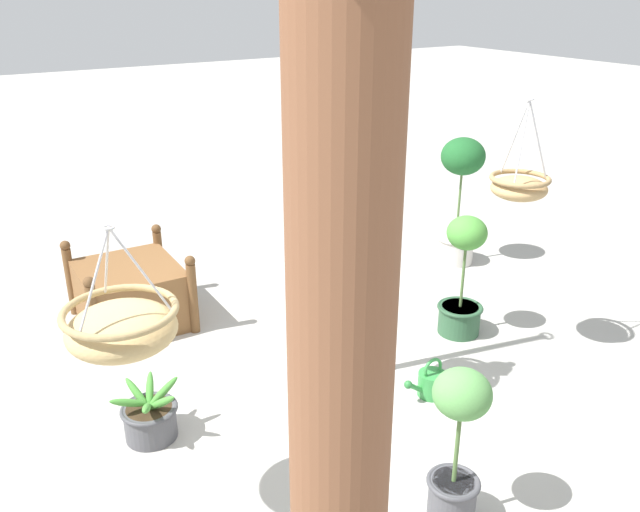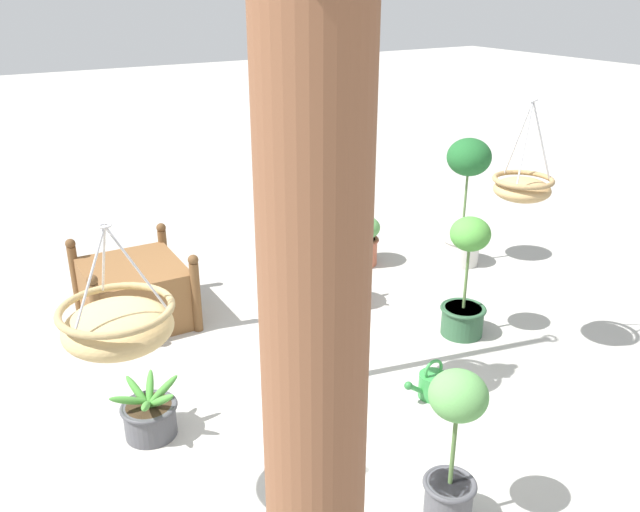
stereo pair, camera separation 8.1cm
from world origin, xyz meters
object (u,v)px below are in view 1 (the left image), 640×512
(potted_plant_tall_leafy, at_px, (355,238))
(watering_can, at_px, (431,383))
(hanging_basket_right_low, at_px, (122,327))
(hanging_basket_left_high, at_px, (519,186))
(potted_plant_fern_front, at_px, (341,286))
(potted_plant_small_succulent, at_px, (460,193))
(potted_plant_flowering_red, at_px, (150,417))
(display_pole_central, at_px, (328,278))
(potted_plant_trailing_ivy, at_px, (457,444))
(hanging_basket_with_teddy, at_px, (329,208))
(teddy_bear, at_px, (332,175))
(wooden_planter_box, at_px, (131,293))
(potted_plant_conical_shrub, at_px, (463,281))

(potted_plant_tall_leafy, relative_size, watering_can, 1.62)
(hanging_basket_right_low, xyz_separation_m, watering_can, (-2.13, -0.13, -1.14))
(hanging_basket_left_high, height_order, potted_plant_fern_front, hanging_basket_left_high)
(potted_plant_tall_leafy, xyz_separation_m, potted_plant_small_succulent, (-0.92, 0.53, 0.48))
(potted_plant_flowering_red, relative_size, watering_can, 1.38)
(display_pole_central, relative_size, potted_plant_trailing_ivy, 2.78)
(hanging_basket_with_teddy, xyz_separation_m, teddy_bear, (0.00, 0.02, 0.22))
(hanging_basket_left_high, bearing_deg, potted_plant_flowering_red, -9.42)
(hanging_basket_left_high, relative_size, potted_plant_flowering_red, 1.51)
(hanging_basket_with_teddy, bearing_deg, potted_plant_trailing_ivy, 90.13)
(hanging_basket_left_high, xyz_separation_m, potted_plant_fern_front, (0.60, -1.40, -1.21))
(display_pole_central, relative_size, potted_plant_small_succulent, 1.99)
(watering_can, bearing_deg, potted_plant_fern_front, -99.69)
(hanging_basket_right_low, height_order, wooden_planter_box, hanging_basket_right_low)
(teddy_bear, relative_size, potted_plant_small_succulent, 0.39)
(hanging_basket_with_teddy, relative_size, hanging_basket_right_low, 1.01)
(potted_plant_flowering_red, distance_m, potted_plant_trailing_ivy, 1.99)
(teddy_bear, distance_m, watering_can, 1.74)
(hanging_basket_left_high, distance_m, potted_plant_trailing_ivy, 2.10)
(potted_plant_flowering_red, xyz_separation_m, potted_plant_conical_shrub, (-2.66, 0.03, 0.33))
(teddy_bear, distance_m, hanging_basket_left_high, 1.57)
(potted_plant_fern_front, bearing_deg, teddy_bear, 53.65)
(display_pole_central, xyz_separation_m, potted_plant_tall_leafy, (-1.44, -1.72, -0.56))
(hanging_basket_with_teddy, height_order, potted_plant_small_succulent, hanging_basket_with_teddy)
(potted_plant_tall_leafy, distance_m, potted_plant_trailing_ivy, 3.61)
(hanging_basket_left_high, height_order, potted_plant_flowering_red, hanging_basket_left_high)
(potted_plant_small_succulent, relative_size, potted_plant_conical_shrub, 1.28)
(potted_plant_flowering_red, bearing_deg, display_pole_central, 177.17)
(potted_plant_small_succulent, relative_size, potted_plant_trailing_ivy, 1.40)
(hanging_basket_with_teddy, height_order, hanging_basket_right_low, hanging_basket_with_teddy)
(teddy_bear, bearing_deg, potted_plant_conical_shrub, -168.16)
(display_pole_central, xyz_separation_m, wooden_planter_box, (0.94, -1.68, -0.56))
(watering_can, bearing_deg, potted_plant_small_succulent, -136.48)
(potted_plant_fern_front, bearing_deg, potted_plant_trailing_ivy, 69.42)
(wooden_planter_box, relative_size, potted_plant_trailing_ivy, 1.03)
(hanging_basket_left_high, relative_size, potted_plant_fern_front, 1.66)
(potted_plant_small_succulent, height_order, watering_can, potted_plant_small_succulent)
(potted_plant_fern_front, bearing_deg, watering_can, 80.31)
(wooden_planter_box, distance_m, potted_plant_conical_shrub, 2.82)
(potted_plant_tall_leafy, relative_size, potted_plant_trailing_ivy, 0.60)
(teddy_bear, relative_size, potted_plant_tall_leafy, 0.90)
(hanging_basket_right_low, bearing_deg, potted_plant_small_succulent, -154.77)
(potted_plant_small_succulent, bearing_deg, teddy_bear, 30.33)
(hanging_basket_with_teddy, bearing_deg, wooden_planter_box, -67.77)
(hanging_basket_with_teddy, height_order, wooden_planter_box, hanging_basket_with_teddy)
(hanging_basket_with_teddy, height_order, teddy_bear, hanging_basket_with_teddy)
(potted_plant_flowering_red, height_order, watering_can, potted_plant_flowering_red)
(wooden_planter_box, relative_size, potted_plant_small_succulent, 0.73)
(potted_plant_flowering_red, height_order, potted_plant_conical_shrub, potted_plant_conical_shrub)
(display_pole_central, height_order, wooden_planter_box, display_pole_central)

